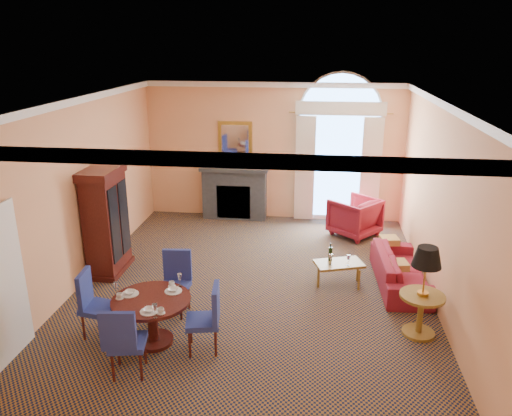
# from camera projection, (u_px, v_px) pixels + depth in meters

# --- Properties ---
(ground) EXTENTS (7.50, 7.50, 0.00)m
(ground) POSITION_uv_depth(u_px,v_px,m) (252.00, 288.00, 8.66)
(ground) COLOR #111A36
(ground) RESTS_ON ground
(room_envelope) EXTENTS (6.04, 7.52, 3.45)m
(room_envelope) POSITION_uv_depth(u_px,v_px,m) (256.00, 138.00, 8.49)
(room_envelope) COLOR #FDB278
(room_envelope) RESTS_ON ground
(armoire) EXTENTS (0.56, 1.00, 1.96)m
(armoire) POSITION_uv_depth(u_px,v_px,m) (106.00, 223.00, 9.03)
(armoire) COLOR #37100C
(armoire) RESTS_ON ground
(dining_table) EXTENTS (1.10, 1.10, 0.89)m
(dining_table) POSITION_uv_depth(u_px,v_px,m) (152.00, 310.00, 6.95)
(dining_table) COLOR #37100C
(dining_table) RESTS_ON ground
(dining_chair_north) EXTENTS (0.48, 0.50, 1.00)m
(dining_chair_north) POSITION_uv_depth(u_px,v_px,m) (176.00, 277.00, 7.79)
(dining_chair_north) COLOR navy
(dining_chair_north) RESTS_ON ground
(dining_chair_south) EXTENTS (0.52, 0.52, 1.00)m
(dining_chair_south) POSITION_uv_depth(u_px,v_px,m) (123.00, 338.00, 6.19)
(dining_chair_south) COLOR navy
(dining_chair_south) RESTS_ON ground
(dining_chair_east) EXTENTS (0.52, 0.52, 1.00)m
(dining_chair_east) POSITION_uv_depth(u_px,v_px,m) (209.00, 314.00, 6.74)
(dining_chair_east) COLOR navy
(dining_chair_east) RESTS_ON ground
(dining_chair_west) EXTENTS (0.52, 0.52, 1.00)m
(dining_chair_west) POSITION_uv_depth(u_px,v_px,m) (92.00, 300.00, 7.11)
(dining_chair_west) COLOR navy
(dining_chair_west) RESTS_ON ground
(sofa) EXTENTS (0.86, 2.01, 0.58)m
(sofa) POSITION_uv_depth(u_px,v_px,m) (401.00, 269.00, 8.70)
(sofa) COLOR maroon
(sofa) RESTS_ON ground
(armchair) EXTENTS (1.29, 1.28, 0.84)m
(armchair) POSITION_uv_depth(u_px,v_px,m) (355.00, 217.00, 10.90)
(armchair) COLOR maroon
(armchair) RESTS_ON ground
(coffee_table) EXTENTS (0.92, 0.69, 0.73)m
(coffee_table) POSITION_uv_depth(u_px,v_px,m) (338.00, 264.00, 8.67)
(coffee_table) COLOR olive
(coffee_table) RESTS_ON ground
(side_table) EXTENTS (0.64, 0.64, 1.35)m
(side_table) POSITION_uv_depth(u_px,v_px,m) (424.00, 280.00, 7.03)
(side_table) COLOR olive
(side_table) RESTS_ON ground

